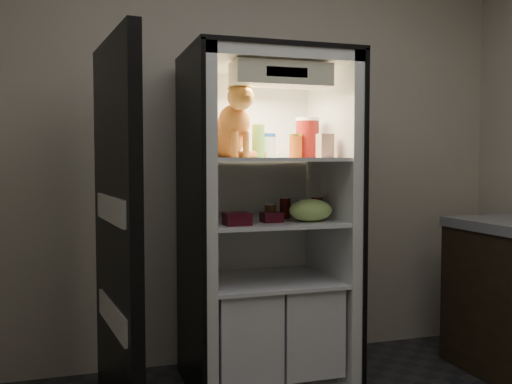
# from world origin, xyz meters

# --- Properties ---
(room_shell) EXTENTS (3.60, 3.60, 3.60)m
(room_shell) POSITION_xyz_m (0.00, 0.00, 1.62)
(room_shell) COLOR white
(room_shell) RESTS_ON floor
(refrigerator) EXTENTS (0.90, 0.72, 1.88)m
(refrigerator) POSITION_xyz_m (0.00, 1.38, 0.79)
(refrigerator) COLOR white
(refrigerator) RESTS_ON floor
(fridge_door) EXTENTS (0.16, 0.87, 1.85)m
(fridge_door) POSITION_xyz_m (-0.84, 1.08, 0.91)
(fridge_door) COLOR black
(fridge_door) RESTS_ON floor
(tabby_cat) EXTENTS (0.38, 0.42, 0.42)m
(tabby_cat) POSITION_xyz_m (-0.22, 1.32, 1.45)
(tabby_cat) COLOR #BD5018
(tabby_cat) RESTS_ON refrigerator
(parmesan_shaker) EXTENTS (0.07, 0.07, 0.19)m
(parmesan_shaker) POSITION_xyz_m (-0.05, 1.35, 1.38)
(parmesan_shaker) COLOR #268C36
(parmesan_shaker) RESTS_ON refrigerator
(mayo_tub) EXTENTS (0.10, 0.10, 0.14)m
(mayo_tub) POSITION_xyz_m (0.03, 1.42, 1.36)
(mayo_tub) COLOR white
(mayo_tub) RESTS_ON refrigerator
(salsa_jar) EXTENTS (0.08, 0.08, 0.13)m
(salsa_jar) POSITION_xyz_m (0.16, 1.31, 1.36)
(salsa_jar) COLOR maroon
(salsa_jar) RESTS_ON refrigerator
(pepper_jar) EXTENTS (0.14, 0.14, 0.23)m
(pepper_jar) POSITION_xyz_m (0.25, 1.36, 1.41)
(pepper_jar) COLOR maroon
(pepper_jar) RESTS_ON refrigerator
(cream_carton) EXTENTS (0.08, 0.08, 0.13)m
(cream_carton) POSITION_xyz_m (0.28, 1.18, 1.36)
(cream_carton) COLOR silver
(cream_carton) RESTS_ON refrigerator
(soda_can_a) EXTENTS (0.06, 0.06, 0.12)m
(soda_can_a) POSITION_xyz_m (0.14, 1.41, 1.00)
(soda_can_a) COLOR black
(soda_can_a) RESTS_ON refrigerator
(soda_can_b) EXTENTS (0.07, 0.07, 0.13)m
(soda_can_b) POSITION_xyz_m (0.31, 1.34, 1.00)
(soda_can_b) COLOR black
(soda_can_b) RESTS_ON refrigerator
(soda_can_c) EXTENTS (0.06, 0.06, 0.11)m
(soda_can_c) POSITION_xyz_m (0.19, 1.27, 1.00)
(soda_can_c) COLOR black
(soda_can_c) RESTS_ON refrigerator
(condiment_jar) EXTENTS (0.07, 0.07, 0.09)m
(condiment_jar) POSITION_xyz_m (0.03, 1.38, 0.99)
(condiment_jar) COLOR #512F17
(condiment_jar) RESTS_ON refrigerator
(grape_bag) EXTENTS (0.25, 0.18, 0.12)m
(grape_bag) POSITION_xyz_m (0.21, 1.20, 1.00)
(grape_bag) COLOR #88AF51
(grape_bag) RESTS_ON refrigerator
(berry_box_left) EXTENTS (0.13, 0.13, 0.07)m
(berry_box_left) POSITION_xyz_m (-0.23, 1.14, 0.97)
(berry_box_left) COLOR #450B17
(berry_box_left) RESTS_ON refrigerator
(berry_box_right) EXTENTS (0.11, 0.11, 0.05)m
(berry_box_right) POSITION_xyz_m (-0.01, 1.23, 0.97)
(berry_box_right) COLOR #450B17
(berry_box_right) RESTS_ON refrigerator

